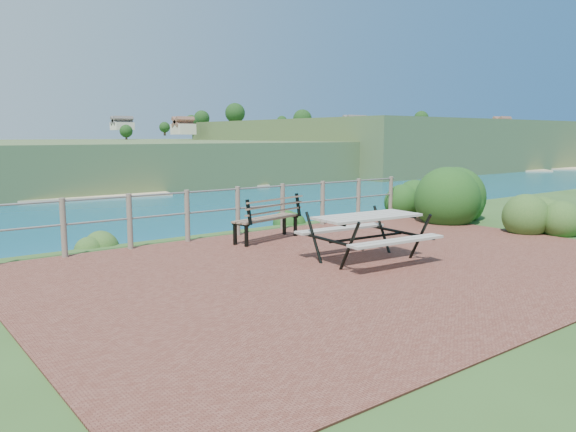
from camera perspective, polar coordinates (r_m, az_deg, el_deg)
name	(u,v)px	position (r m, az deg, el deg)	size (l,w,h in m)	color
ground	(352,266)	(9.00, 6.54, -5.02)	(10.00, 7.00, 0.12)	brown
safety_railing	(238,208)	(11.50, -5.12, 0.78)	(9.40, 0.10, 1.00)	#6B5B4C
distant_bay	(317,143)	(275.23, 2.94, 7.44)	(290.00, 232.36, 24.00)	#496532
picnic_table	(367,233)	(9.21, 8.04, -1.70)	(1.83, 1.54, 0.75)	#A09A8F
park_bench	(266,212)	(10.89, -2.22, 0.44)	(1.61, 0.73, 0.88)	brown
shrub_right_front	(451,221)	(14.12, 16.20, -0.48)	(1.54, 1.54, 2.18)	#194515
shrub_right_back	(541,233)	(13.00, 24.29, -1.61)	(1.20, 1.20, 1.70)	#2D5520
shrub_right_edge	(402,214)	(15.02, 11.55, 0.18)	(1.11, 1.11, 1.58)	#194515
shrub_lip_west	(102,245)	(11.19, -18.40, -2.78)	(0.82, 0.82, 0.58)	#2D5520
shrub_lip_east	(284,222)	(13.37, -0.44, -0.62)	(0.69, 0.69, 0.40)	#194515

